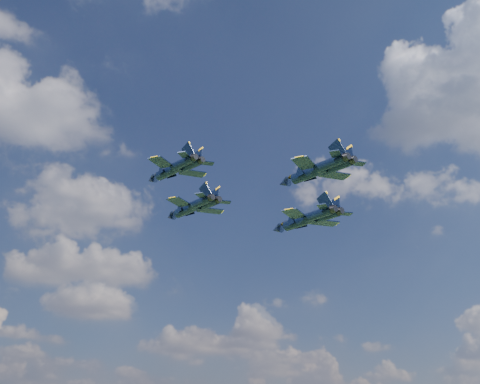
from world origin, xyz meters
name	(u,v)px	position (x,y,z in m)	size (l,w,h in m)	color
jet_lead	(187,209)	(-5.75, 22.80, 61.46)	(12.21, 16.64, 3.92)	black
jet_left	(168,171)	(-14.94, 4.99, 60.84)	(10.29, 14.18, 3.35)	black
jet_right	(298,222)	(13.44, 13.25, 58.63)	(13.42, 18.23, 4.29)	black
jet_slot	(307,173)	(5.25, -4.75, 60.13)	(11.87, 16.24, 3.83)	black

